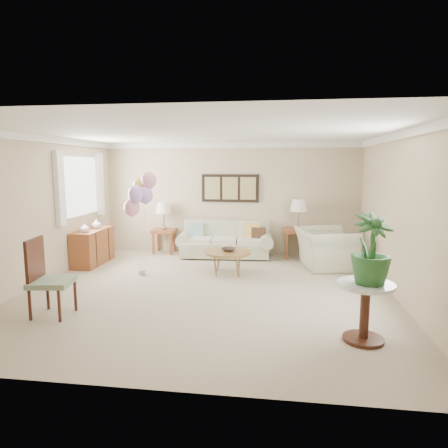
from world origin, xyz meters
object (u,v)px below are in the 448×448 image
sofa (225,243)px  coffee_table (228,253)px  balloon_cluster (140,193)px  accent_chair (46,276)px  armchair (325,248)px

sofa → coffee_table: 1.50m
sofa → balloon_cluster: balloon_cluster is taller
coffee_table → accent_chair: (-2.22, -2.48, 0.15)m
coffee_table → accent_chair: bearing=-131.8°
sofa → coffee_table: bearing=-80.6°
armchair → balloon_cluster: 3.87m
armchair → balloon_cluster: bearing=96.4°
armchair → balloon_cluster: size_ratio=0.61×
coffee_table → armchair: bearing=22.5°
accent_chair → balloon_cluster: 2.46m
coffee_table → armchair: 2.08m
armchair → accent_chair: bearing=117.2°
accent_chair → balloon_cluster: balloon_cluster is taller
sofa → armchair: 2.27m
armchair → accent_chair: size_ratio=1.11×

